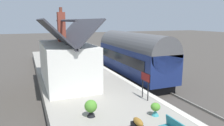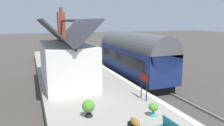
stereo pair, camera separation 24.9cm
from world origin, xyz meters
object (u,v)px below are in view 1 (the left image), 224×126
train (133,56)px  planter_corner_building (67,61)px  station_building (66,61)px  planter_by_door (138,125)px  bench_mid_platform (76,57)px  lamp_post_platform (81,37)px  planter_edge_far (54,63)px  planter_edge_near (155,109)px  station_sign_board (146,79)px  planter_bench_left (91,108)px  planter_under_sign (54,60)px  bench_by_lamp (70,52)px

train → planter_corner_building: 6.61m
station_building → planter_by_door: size_ratio=9.96×
bench_mid_platform → lamp_post_platform: lamp_post_platform is taller
bench_mid_platform → planter_by_door: (-15.90, 0.96, -0.22)m
planter_by_door → planter_edge_far: 14.47m
train → planter_edge_near: size_ratio=14.84×
planter_edge_near → station_sign_board: 2.35m
planter_by_door → train: bearing=-26.4°
planter_bench_left → planter_edge_far: bearing=0.9°
train → planter_bench_left: train is taller
planter_by_door → planter_bench_left: planter_bench_left is taller
lamp_post_platform → bench_mid_platform: bearing=153.8°
station_building → planter_bench_left: bearing=180.0°
train → station_building: bearing=104.3°
planter_under_sign → station_building: bearing=-179.3°
lamp_post_platform → planter_by_door: bearing=173.4°
planter_under_sign → lamp_post_platform: (3.08, -3.63, 1.97)m
bench_by_lamp → bench_mid_platform: size_ratio=1.00×
planter_edge_far → planter_bench_left: bearing=-179.1°
bench_by_lamp → planter_edge_far: bench_by_lamp is taller
train → planter_bench_left: 10.12m
planter_by_door → station_sign_board: size_ratio=0.48×
train → station_building: size_ratio=1.39×
planter_corner_building → planter_under_sign: size_ratio=1.09×
planter_edge_near → lamp_post_platform: 17.44m
station_building → lamp_post_platform: 10.66m
train → planter_under_sign: train is taller
bench_by_lamp → station_sign_board: station_sign_board is taller
train → bench_by_lamp: 10.98m
train → planter_under_sign: bearing=50.3°
planter_edge_near → planter_by_door: (-0.96, 1.47, -0.09)m
station_building → bench_by_lamp: station_building is taller
bench_by_lamp → bench_mid_platform: (-4.24, 0.17, 0.00)m
planter_by_door → planter_edge_far: bearing=6.4°
planter_corner_building → planter_edge_near: bearing=-171.3°
planter_corner_building → planter_edge_near: (-12.66, -1.94, -0.20)m
planter_corner_building → planter_under_sign: bearing=33.8°
bench_mid_platform → planter_edge_far: size_ratio=1.96×
planter_corner_building → station_sign_board: station_sign_board is taller
planter_by_door → planter_under_sign: 15.25m
station_building → planter_under_sign: station_building is taller
station_building → bench_by_lamp: 12.22m
station_building → lamp_post_platform: station_building is taller
bench_by_lamp → planter_under_sign: bearing=152.0°
planter_by_door → lamp_post_platform: 18.52m
planter_edge_far → bench_by_lamp: bearing=-25.5°
bench_mid_platform → station_sign_board: 12.92m
train → bench_by_lamp: (10.28, 3.77, -0.87)m
train → planter_edge_far: size_ratio=14.33×
bench_by_lamp → planter_under_sign: size_ratio=1.47×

